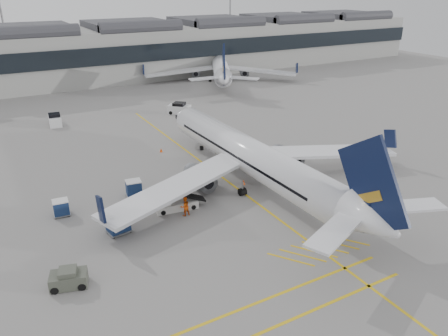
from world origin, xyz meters
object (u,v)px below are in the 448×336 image
belt_loader (175,203)px  ramp_agent_b (185,206)px  baggage_cart_a (202,175)px  ramp_agent_a (170,191)px  pushback_tug (69,279)px  airliner_main (253,158)px

belt_loader → ramp_agent_b: belt_loader is taller
baggage_cart_a → ramp_agent_b: (-4.64, -5.57, -0.05)m
ramp_agent_a → pushback_tug: bearing=176.9°
airliner_main → pushback_tug: bearing=-159.8°
belt_loader → pushback_tug: (-11.53, -7.15, 0.05)m
ramp_agent_b → airliner_main: bearing=-167.1°
belt_loader → ramp_agent_a: size_ratio=3.02×
ramp_agent_b → ramp_agent_a: bearing=-96.6°
baggage_cart_a → pushback_tug: baggage_cart_a is taller
baggage_cart_a → pushback_tug: bearing=-162.5°
baggage_cart_a → pushback_tug: 19.82m
baggage_cart_a → ramp_agent_b: size_ratio=1.11×
airliner_main → ramp_agent_a: (-9.28, 1.19, -2.23)m
airliner_main → ramp_agent_a: airliner_main is taller
airliner_main → belt_loader: size_ratio=7.68×
belt_loader → pushback_tug: bearing=-140.7°
baggage_cart_a → ramp_agent_a: 4.70m
airliner_main → belt_loader: airliner_main is taller
baggage_cart_a → ramp_agent_b: ramp_agent_b is taller
ramp_agent_a → ramp_agent_b: (-0.20, -4.03, 0.11)m
pushback_tug → baggage_cart_a: bearing=50.1°
belt_loader → pushback_tug: size_ratio=1.75×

